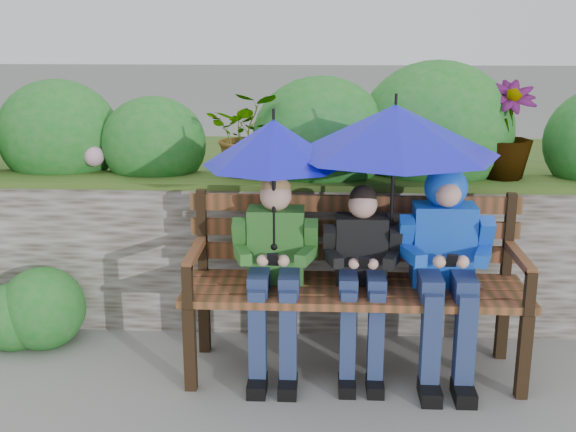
{
  "coord_description": "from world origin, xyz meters",
  "views": [
    {
      "loc": [
        0.2,
        -3.95,
        2.06
      ],
      "look_at": [
        0.0,
        0.1,
        0.95
      ],
      "focal_mm": 45.0,
      "sensor_mm": 36.0,
      "label": 1
    }
  ],
  "objects_px": {
    "park_bench": "(354,273)",
    "boy_right": "(445,255)",
    "boy_left": "(275,264)",
    "boy_middle": "(362,269)",
    "umbrella_left": "(274,143)",
    "umbrella_right": "(395,130)"
  },
  "relations": [
    {
      "from": "park_bench",
      "to": "boy_left",
      "type": "relative_size",
      "value": 1.68
    },
    {
      "from": "boy_left",
      "to": "boy_middle",
      "type": "height_order",
      "value": "boy_left"
    },
    {
      "from": "boy_middle",
      "to": "umbrella_right",
      "type": "relative_size",
      "value": 0.95
    },
    {
      "from": "boy_right",
      "to": "umbrella_left",
      "type": "xyz_separation_m",
      "value": [
        -0.98,
        0.01,
        0.64
      ]
    },
    {
      "from": "park_bench",
      "to": "boy_right",
      "type": "xyz_separation_m",
      "value": [
        0.51,
        -0.09,
        0.15
      ]
    },
    {
      "from": "park_bench",
      "to": "umbrella_right",
      "type": "bearing_deg",
      "value": -9.2
    },
    {
      "from": "boy_middle",
      "to": "boy_right",
      "type": "bearing_deg",
      "value": 0.2
    },
    {
      "from": "boy_left",
      "to": "umbrella_left",
      "type": "distance_m",
      "value": 0.71
    },
    {
      "from": "boy_right",
      "to": "umbrella_left",
      "type": "height_order",
      "value": "umbrella_left"
    },
    {
      "from": "umbrella_right",
      "to": "boy_middle",
      "type": "bearing_deg",
      "value": -160.49
    },
    {
      "from": "boy_left",
      "to": "boy_middle",
      "type": "xyz_separation_m",
      "value": [
        0.5,
        0.01,
        -0.02
      ]
    },
    {
      "from": "park_bench",
      "to": "boy_middle",
      "type": "height_order",
      "value": "boy_middle"
    },
    {
      "from": "boy_middle",
      "to": "umbrella_left",
      "type": "relative_size",
      "value": 1.39
    },
    {
      "from": "boy_right",
      "to": "umbrella_right",
      "type": "distance_m",
      "value": 0.78
    },
    {
      "from": "boy_left",
      "to": "umbrella_right",
      "type": "height_order",
      "value": "umbrella_right"
    },
    {
      "from": "park_bench",
      "to": "umbrella_left",
      "type": "height_order",
      "value": "umbrella_left"
    },
    {
      "from": "boy_left",
      "to": "boy_right",
      "type": "bearing_deg",
      "value": 0.45
    },
    {
      "from": "park_bench",
      "to": "umbrella_right",
      "type": "distance_m",
      "value": 0.89
    },
    {
      "from": "boy_right",
      "to": "boy_left",
      "type": "bearing_deg",
      "value": -179.55
    },
    {
      "from": "boy_right",
      "to": "umbrella_left",
      "type": "distance_m",
      "value": 1.17
    },
    {
      "from": "boy_left",
      "to": "umbrella_left",
      "type": "bearing_deg",
      "value": 109.36
    },
    {
      "from": "boy_right",
      "to": "boy_middle",
      "type": "bearing_deg",
      "value": -179.8
    }
  ]
}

